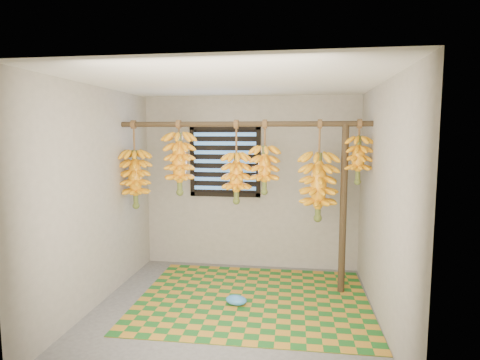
% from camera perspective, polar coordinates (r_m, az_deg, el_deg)
% --- Properties ---
extents(floor, '(3.00, 3.00, 0.01)m').
position_cam_1_polar(floor, '(4.51, -1.07, -18.19)').
color(floor, '#505050').
rests_on(floor, ground).
extents(ceiling, '(3.00, 3.00, 0.01)m').
position_cam_1_polar(ceiling, '(4.13, -1.15, 13.80)').
color(ceiling, silver).
rests_on(ceiling, wall_back).
extents(wall_back, '(3.00, 0.01, 2.40)m').
position_cam_1_polar(wall_back, '(5.63, 1.42, -0.39)').
color(wall_back, gray).
rests_on(wall_back, floor).
extents(wall_left, '(0.01, 3.00, 2.40)m').
position_cam_1_polar(wall_left, '(4.64, -19.77, -2.31)').
color(wall_left, gray).
rests_on(wall_left, floor).
extents(wall_right, '(0.01, 3.00, 2.40)m').
position_cam_1_polar(wall_right, '(4.18, 19.72, -3.26)').
color(wall_right, gray).
rests_on(wall_right, floor).
extents(window, '(1.00, 0.04, 1.00)m').
position_cam_1_polar(window, '(5.62, -2.15, 2.67)').
color(window, black).
rests_on(window, wall_back).
extents(hanging_pole, '(3.00, 0.06, 0.06)m').
position_cam_1_polar(hanging_pole, '(4.79, 0.26, 7.96)').
color(hanging_pole, '#3F2F1D').
rests_on(hanging_pole, wall_left).
extents(support_post, '(0.08, 0.08, 2.00)m').
position_cam_1_polar(support_post, '(4.85, 14.47, -4.15)').
color(support_post, '#3F2F1D').
rests_on(support_post, floor).
extents(woven_mat, '(2.62, 2.11, 0.01)m').
position_cam_1_polar(woven_mat, '(4.79, 1.87, -16.56)').
color(woven_mat, '#1A5A1D').
rests_on(woven_mat, floor).
extents(plastic_bag, '(0.29, 0.24, 0.10)m').
position_cam_1_polar(plastic_bag, '(4.62, -0.54, -16.71)').
color(plastic_bag, '#357EC7').
rests_on(plastic_bag, woven_mat).
extents(banana_bunch_a, '(0.36, 0.36, 1.09)m').
position_cam_1_polar(banana_bunch_a, '(5.19, -14.67, 0.17)').
color(banana_bunch_a, brown).
rests_on(banana_bunch_a, hanging_pole).
extents(banana_bunch_b, '(0.36, 0.36, 0.90)m').
position_cam_1_polar(banana_bunch_b, '(4.97, -8.61, 2.35)').
color(banana_bunch_b, brown).
rests_on(banana_bunch_b, hanging_pole).
extents(banana_bunch_c, '(0.34, 0.34, 1.00)m').
position_cam_1_polar(banana_bunch_c, '(4.83, -0.52, 0.34)').
color(banana_bunch_c, brown).
rests_on(banana_bunch_c, hanging_pole).
extents(banana_bunch_d, '(0.34, 0.34, 0.88)m').
position_cam_1_polar(banana_bunch_d, '(4.78, 3.51, 1.49)').
color(banana_bunch_d, brown).
rests_on(banana_bunch_d, hanging_pole).
extents(banana_bunch_e, '(0.41, 0.41, 1.18)m').
position_cam_1_polar(banana_bunch_e, '(4.79, 11.09, -0.91)').
color(banana_bunch_e, brown).
rests_on(banana_bunch_e, hanging_pole).
extents(banana_bunch_f, '(0.30, 0.30, 0.74)m').
position_cam_1_polar(banana_bunch_f, '(4.80, 16.46, 2.79)').
color(banana_bunch_f, brown).
rests_on(banana_bunch_f, hanging_pole).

